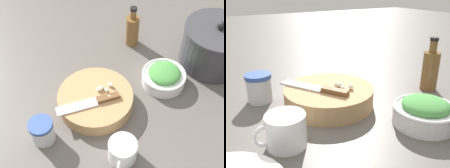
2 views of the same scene
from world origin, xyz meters
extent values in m
plane|color=#56514C|center=(0.00, 0.00, 0.00)|extent=(5.00, 5.00, 0.00)
cylinder|color=tan|center=(0.01, -0.08, 0.03)|extent=(0.25, 0.25, 0.05)
cube|color=brown|center=(0.02, -0.04, 0.06)|extent=(0.06, 0.07, 0.01)
cube|color=silver|center=(0.07, -0.13, 0.05)|extent=(0.10, 0.13, 0.01)
ellipsoid|color=#E4EAC4|center=(0.02, -0.04, 0.06)|extent=(0.02, 0.02, 0.01)
ellipsoid|color=#F4E7CA|center=(-0.01, -0.07, 0.06)|extent=(0.03, 0.03, 0.01)
ellipsoid|color=white|center=(-0.03, -0.04, 0.06)|extent=(0.02, 0.02, 0.01)
ellipsoid|color=silver|center=(-0.01, -0.05, 0.06)|extent=(0.02, 0.02, 0.01)
ellipsoid|color=silver|center=(-0.02, -0.07, 0.06)|extent=(0.01, 0.02, 0.01)
cylinder|color=white|center=(-0.13, 0.12, 0.02)|extent=(0.15, 0.15, 0.04)
torus|color=white|center=(-0.13, 0.12, 0.04)|extent=(0.15, 0.15, 0.01)
ellipsoid|color=#478E42|center=(-0.13, 0.12, 0.05)|extent=(0.11, 0.11, 0.03)
cylinder|color=silver|center=(0.17, -0.21, 0.03)|extent=(0.07, 0.07, 0.07)
cylinder|color=#334F99|center=(0.17, -0.21, 0.08)|extent=(0.07, 0.07, 0.01)
cylinder|color=white|center=(0.18, 0.04, 0.04)|extent=(0.08, 0.08, 0.07)
torus|color=white|center=(0.22, 0.04, 0.04)|extent=(0.05, 0.01, 0.05)
cylinder|color=brown|center=(-0.32, -0.02, 0.06)|extent=(0.05, 0.05, 0.12)
cylinder|color=brown|center=(-0.32, -0.02, 0.14)|extent=(0.02, 0.02, 0.04)
cylinder|color=black|center=(-0.32, -0.02, 0.16)|extent=(0.03, 0.03, 0.01)
camera|label=1|loc=(0.61, 0.10, 0.84)|focal=50.00mm
camera|label=2|loc=(0.32, 0.47, 0.31)|focal=40.00mm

